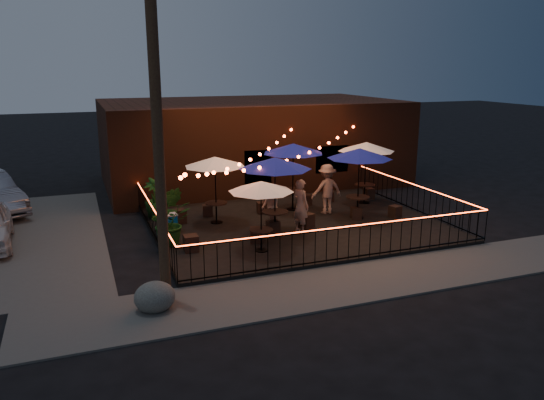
{
  "coord_description": "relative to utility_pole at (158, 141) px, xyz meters",
  "views": [
    {
      "loc": [
        -7.21,
        -14.85,
        5.7
      ],
      "look_at": [
        -0.97,
        1.74,
        1.15
      ],
      "focal_mm": 35.0,
      "sensor_mm": 36.0,
      "label": 1
    }
  ],
  "objects": [
    {
      "name": "ground",
      "position": [
        5.4,
        2.6,
        -4.0
      ],
      "size": [
        110.0,
        110.0,
        0.0
      ],
      "primitive_type": "plane",
      "color": "black",
      "rests_on": "ground"
    },
    {
      "name": "patio",
      "position": [
        5.4,
        4.6,
        -3.92
      ],
      "size": [
        10.0,
        8.0,
        0.15
      ],
      "primitive_type": "cube",
      "color": "black",
      "rests_on": "ground"
    },
    {
      "name": "sidewalk",
      "position": [
        5.4,
        -0.65,
        -3.98
      ],
      "size": [
        18.0,
        2.5,
        0.05
      ],
      "primitive_type": "cube",
      "color": "#4A4844",
      "rests_on": "ground"
    },
    {
      "name": "brick_building",
      "position": [
        6.4,
        12.59,
        -2.0
      ],
      "size": [
        14.0,
        8.0,
        4.0
      ],
      "color": "#3C1D10",
      "rests_on": "ground"
    },
    {
      "name": "utility_pole",
      "position": [
        0.0,
        0.0,
        0.0
      ],
      "size": [
        0.26,
        0.26,
        8.0
      ],
      "primitive_type": "cylinder",
      "color": "#371F16",
      "rests_on": "ground"
    },
    {
      "name": "fence_front",
      "position": [
        5.4,
        0.6,
        -3.34
      ],
      "size": [
        10.0,
        0.04,
        1.04
      ],
      "color": "black",
      "rests_on": "patio"
    },
    {
      "name": "fence_left",
      "position": [
        0.4,
        4.6,
        -3.34
      ],
      "size": [
        0.04,
        8.0,
        1.04
      ],
      "rotation": [
        0.0,
        0.0,
        1.57
      ],
      "color": "black",
      "rests_on": "patio"
    },
    {
      "name": "fence_right",
      "position": [
        10.4,
        4.6,
        -3.34
      ],
      "size": [
        0.04,
        8.0,
        1.04
      ],
      "rotation": [
        0.0,
        0.0,
        1.57
      ],
      "color": "black",
      "rests_on": "patio"
    },
    {
      "name": "festoon_lights",
      "position": [
        4.39,
        4.3,
        -1.48
      ],
      "size": [
        10.02,
        8.72,
        1.32
      ],
      "color": "#F93F18",
      "rests_on": "ground"
    },
    {
      "name": "cafe_table_0",
      "position": [
        3.29,
        2.24,
        -1.85
      ],
      "size": [
        2.52,
        2.52,
        2.19
      ],
      "rotation": [
        0.0,
        0.0,
        0.33
      ],
      "color": "black",
      "rests_on": "patio"
    },
    {
      "name": "cafe_table_1",
      "position": [
        2.77,
        5.62,
        -1.65
      ],
      "size": [
        2.66,
        2.66,
        2.41
      ],
      "rotation": [
        0.0,
        0.0,
        0.25
      ],
      "color": "black",
      "rests_on": "patio"
    },
    {
      "name": "cafe_table_2",
      "position": [
        4.24,
        3.55,
        -1.45
      ],
      "size": [
        3.09,
        3.09,
        2.63
      ],
      "rotation": [
        0.0,
        0.0,
        -0.37
      ],
      "color": "black",
      "rests_on": "patio"
    },
    {
      "name": "cafe_table_3",
      "position": [
        6.04,
        6.3,
        -1.46
      ],
      "size": [
        2.43,
        2.43,
        2.62
      ],
      "rotation": [
        0.0,
        0.0,
        -0.02
      ],
      "color": "black",
      "rests_on": "patio"
    },
    {
      "name": "cafe_table_4",
      "position": [
        7.84,
        4.39,
        -1.46
      ],
      "size": [
        2.85,
        2.85,
        2.61
      ],
      "rotation": [
        0.0,
        0.0,
        0.23
      ],
      "color": "black",
      "rests_on": "patio"
    },
    {
      "name": "cafe_table_5",
      "position": [
        9.2,
        6.22,
        -1.55
      ],
      "size": [
        3.02,
        3.02,
        2.52
      ],
      "rotation": [
        0.0,
        0.0,
        0.42
      ],
      "color": "black",
      "rests_on": "patio"
    },
    {
      "name": "bistro_chair_0",
      "position": [
        1.26,
        2.97,
        -3.6
      ],
      "size": [
        0.43,
        0.43,
        0.51
      ],
      "primitive_type": "cube",
      "rotation": [
        0.0,
        0.0,
        -0.01
      ],
      "color": "black",
      "rests_on": "patio"
    },
    {
      "name": "bistro_chair_1",
      "position": [
        3.42,
        3.07,
        -3.61
      ],
      "size": [
        0.5,
        0.5,
        0.48
      ],
      "primitive_type": "cube",
      "rotation": [
        0.0,
        0.0,
        2.85
      ],
      "color": "black",
      "rests_on": "patio"
    },
    {
      "name": "bistro_chair_2",
      "position": [
        1.5,
        6.05,
        -3.6
      ],
      "size": [
        0.5,
        0.5,
        0.5
      ],
      "primitive_type": "cube",
      "rotation": [
        0.0,
        0.0,
        0.19
      ],
      "color": "black",
      "rests_on": "patio"
    },
    {
      "name": "bistro_chair_3",
      "position": [
        2.68,
        6.58,
        -3.64
      ],
      "size": [
        0.42,
        0.42,
        0.43
      ],
      "primitive_type": "cube",
      "rotation": [
        0.0,
        0.0,
        2.96
      ],
      "color": "black",
      "rests_on": "patio"
    },
    {
      "name": "bistro_chair_4",
      "position": [
        4.19,
        3.61,
        -3.62
      ],
      "size": [
        0.4,
        0.4,
        0.47
      ],
      "primitive_type": "cube",
      "rotation": [
        0.0,
        0.0,
        0.01
      ],
      "color": "black",
      "rests_on": "patio"
    },
    {
      "name": "bistro_chair_5",
      "position": [
        5.55,
        3.9,
        -3.59
      ],
      "size": [
        0.57,
        0.57,
        0.52
      ],
      "primitive_type": "cube",
      "rotation": [
        0.0,
        0.0,
        3.52
      ],
      "color": "black",
      "rests_on": "patio"
    },
    {
      "name": "bistro_chair_6",
      "position": [
        4.72,
        6.23,
        -3.63
      ],
      "size": [
        0.42,
        0.42,
        0.44
      ],
      "primitive_type": "cube",
      "rotation": [
        0.0,
        0.0,
        -0.15
      ],
      "color": "black",
      "rests_on": "patio"
    },
    {
      "name": "bistro_chair_7",
      "position": [
        6.8,
        6.72,
        -3.63
      ],
      "size": [
        0.44,
        0.44,
        0.43
      ],
      "primitive_type": "cube",
      "rotation": [
        0.0,
        0.0,
        3.37
      ],
      "color": "black",
      "rests_on": "patio"
    },
    {
      "name": "bistro_chair_8",
      "position": [
        7.73,
        4.29,
        -3.64
      ],
      "size": [
        0.44,
        0.44,
        0.43
      ],
      "primitive_type": "cube",
      "rotation": [
        0.0,
        0.0,
        -0.26
      ],
      "color": "black",
      "rests_on": "patio"
    },
    {
      "name": "bistro_chair_9",
      "position": [
        9.19,
        3.95,
        -3.63
      ],
      "size": [
        0.46,
        0.46,
        0.44
      ],
      "primitive_type": "cube",
      "rotation": [
        0.0,
        0.0,
        3.42
      ],
      "color": "black",
      "rests_on": "patio"
    },
    {
      "name": "bistro_chair_10",
      "position": [
        7.96,
        6.96,
        -3.63
      ],
      "size": [
        0.47,
        0.47,
        0.43
      ],
      "primitive_type": "cube",
      "rotation": [
        0.0,
        0.0,
        -0.37
      ],
      "color": "black",
      "rests_on": "patio"
    },
    {
      "name": "bistro_chair_11",
      "position": [
        9.74,
        6.76,
        -3.62
      ],
      "size": [
        0.39,
        0.39,
        0.46
      ],
      "primitive_type": "cube",
      "rotation": [
        0.0,
        0.0,
        3.16
      ],
      "color": "black",
      "rests_on": "patio"
    },
    {
      "name": "patron_a",
      "position": [
        5.17,
        3.55,
        -2.93
      ],
      "size": [
        0.65,
        0.78,
        1.84
      ],
      "primitive_type": "imported",
      "rotation": [
        0.0,
        0.0,
        1.94
      ],
      "color": "tan",
      "rests_on": "patio"
    },
    {
      "name": "patron_b",
      "position": [
        4.31,
        4.23,
        -3.06
      ],
      "size": [
        0.67,
        0.82,
        1.58
      ],
      "primitive_type": "imported",
      "rotation": [
        0.0,
        0.0,
        -1.67
      ],
      "color": "beige",
      "rests_on": "patio"
    },
    {
      "name": "patron_c",
      "position": [
        7.04,
        5.38,
        -2.9
      ],
      "size": [
        1.25,
        0.74,
        1.9
      ],
      "primitive_type": "imported",
      "rotation": [
        0.0,
        0.0,
        3.17
      ],
      "color": "#DBAD94",
      "rests_on": "patio"
    },
    {
      "name": "potted_shrub_a",
      "position": [
        0.8,
        3.85,
        -3.14
      ],
      "size": [
        1.45,
        1.31,
        1.42
      ],
      "primitive_type": "imported",
      "rotation": [
        0.0,
        0.0,
        0.17
      ],
      "color": "#143510",
      "rests_on": "patio"
    },
    {
      "name": "potted_shrub_b",
      "position": [
        1.05,
        5.24,
        -3.08
      ],
      "size": [
        0.94,
        0.8,
        1.54
      ],
      "primitive_type": "imported",
      "rotation": [
        0.0,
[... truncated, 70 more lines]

